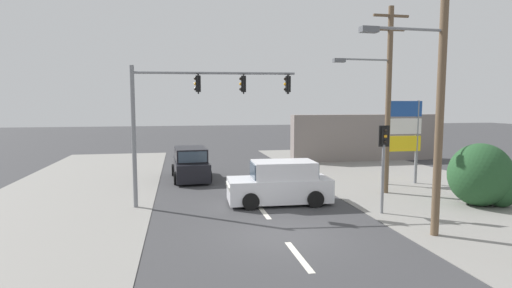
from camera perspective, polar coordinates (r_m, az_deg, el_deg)
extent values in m
plane|color=#3A3A3D|center=(13.88, 3.63, -12.77)|extent=(140.00, 140.00, 0.00)
cube|color=silver|center=(12.07, 6.12, -15.66)|extent=(0.20, 2.40, 0.01)
cube|color=silver|center=(16.68, 1.00, -9.56)|extent=(0.20, 2.40, 0.01)
cube|color=silver|center=(21.46, -1.79, -6.10)|extent=(0.20, 2.40, 0.01)
cube|color=gray|center=(19.72, 28.47, -7.84)|extent=(10.00, 44.00, 0.02)
cube|color=gray|center=(18.05, -27.56, -9.01)|extent=(8.00, 40.00, 0.02)
cylinder|color=brown|center=(14.34, 24.88, 6.31)|extent=(0.26, 0.26, 9.36)
cylinder|color=slate|center=(13.79, 20.79, 15.12)|extent=(2.60, 0.16, 0.09)
cube|color=#595B60|center=(13.13, 15.85, 15.46)|extent=(0.57, 0.29, 0.18)
cylinder|color=brown|center=(20.49, 18.37, 5.76)|extent=(0.26, 0.26, 9.03)
cube|color=brown|center=(20.92, 18.74, 16.96)|extent=(1.80, 0.12, 0.11)
cube|color=brown|center=(20.80, 18.68, 15.21)|extent=(1.40, 0.12, 0.10)
cylinder|color=slate|center=(19.98, 15.27, 11.57)|extent=(2.60, 0.14, 0.09)
cube|color=#595B60|center=(19.42, 11.78, 11.62)|extent=(0.56, 0.29, 0.18)
cylinder|color=slate|center=(17.51, -17.06, 0.88)|extent=(0.18, 0.18, 6.00)
cylinder|color=slate|center=(17.10, -5.96, 10.05)|extent=(6.77, 0.86, 0.11)
cube|color=black|center=(17.10, -8.25, 8.51)|extent=(0.23, 0.28, 0.68)
cube|color=black|center=(17.10, -8.25, 8.51)|extent=(0.09, 0.44, 0.84)
sphere|color=black|center=(17.12, -8.66, 9.24)|extent=(0.13, 0.13, 0.13)
sphere|color=orange|center=(17.11, -8.65, 8.50)|extent=(0.13, 0.13, 0.13)
sphere|color=black|center=(17.10, -8.64, 7.77)|extent=(0.13, 0.13, 0.13)
cube|color=black|center=(17.09, -1.79, 8.57)|extent=(0.23, 0.28, 0.68)
cube|color=black|center=(17.09, -1.79, 8.57)|extent=(0.09, 0.44, 0.84)
sphere|color=black|center=(17.10, -2.20, 9.30)|extent=(0.13, 0.13, 0.13)
sphere|color=orange|center=(17.08, -2.20, 8.57)|extent=(0.13, 0.13, 0.13)
sphere|color=black|center=(17.08, -2.19, 7.83)|extent=(0.13, 0.13, 0.13)
cube|color=black|center=(17.29, 4.59, 8.52)|extent=(0.23, 0.28, 0.68)
cube|color=black|center=(17.29, 4.59, 8.52)|extent=(0.09, 0.44, 0.84)
sphere|color=black|center=(17.28, 4.20, 9.25)|extent=(0.13, 0.13, 0.13)
sphere|color=orange|center=(17.27, 4.20, 8.53)|extent=(0.13, 0.13, 0.13)
sphere|color=black|center=(17.26, 4.19, 7.80)|extent=(0.13, 0.13, 0.13)
cylinder|color=slate|center=(16.78, 17.64, -4.85)|extent=(0.12, 0.12, 2.80)
cube|color=black|center=(16.56, 17.82, 1.08)|extent=(0.27, 0.21, 0.68)
cube|color=black|center=(16.56, 17.82, 1.08)|extent=(0.44, 0.05, 0.84)
sphere|color=black|center=(16.44, 18.04, 1.81)|extent=(0.13, 0.13, 0.13)
sphere|color=orange|center=(16.45, 18.02, 1.05)|extent=(0.13, 0.13, 0.13)
sphere|color=black|center=(16.47, 17.99, 0.29)|extent=(0.13, 0.13, 0.13)
cylinder|color=slate|center=(22.80, 18.38, 0.14)|extent=(0.16, 0.16, 4.60)
cylinder|color=slate|center=(23.68, 21.97, 0.21)|extent=(0.16, 0.16, 4.60)
cube|color=#1E4793|center=(23.14, 20.37, 4.74)|extent=(2.10, 0.14, 0.84)
cube|color=silver|center=(23.16, 20.29, 2.40)|extent=(2.10, 0.14, 0.84)
cube|color=yellow|center=(23.23, 20.21, 0.06)|extent=(2.10, 0.14, 0.84)
ellipsoid|color=#234C28|center=(19.84, 29.36, -3.83)|extent=(2.71, 2.44, 2.72)
ellipsoid|color=#234C28|center=(20.11, 31.68, -5.21)|extent=(1.49, 1.36, 1.77)
cube|color=gray|center=(32.22, 15.49, 0.88)|extent=(12.00, 1.00, 3.60)
cube|color=silver|center=(17.82, 3.30, -6.48)|extent=(4.57, 2.01, 1.00)
cube|color=silver|center=(17.70, 3.95, -3.67)|extent=(2.76, 1.82, 0.76)
cube|color=#384756|center=(17.46, -0.45, -3.79)|extent=(0.12, 1.58, 0.65)
cube|color=#384756|center=(18.05, 8.20, -3.54)|extent=(0.12, 1.55, 0.61)
cube|color=white|center=(17.45, -4.05, -6.00)|extent=(0.10, 1.56, 0.14)
cylinder|color=black|center=(16.77, -0.76, -8.22)|extent=(0.73, 0.25, 0.72)
cylinder|color=black|center=(18.54, -1.56, -6.87)|extent=(0.73, 0.25, 0.72)
cylinder|color=black|center=(17.36, 8.48, -7.80)|extent=(0.73, 0.25, 0.72)
cylinder|color=black|center=(19.08, 6.84, -6.54)|extent=(0.73, 0.25, 0.72)
cube|color=black|center=(23.76, -9.33, -3.47)|extent=(2.08, 4.59, 1.00)
cube|color=black|center=(23.44, -9.33, -1.43)|extent=(1.87, 2.79, 0.76)
cube|color=#384756|center=(24.80, -9.59, -1.04)|extent=(1.58, 0.15, 0.65)
cube|color=#384756|center=(22.09, -9.02, -1.86)|extent=(1.55, 0.15, 0.61)
cube|color=white|center=(25.97, -9.76, -2.20)|extent=(1.56, 0.13, 0.14)
cylinder|color=black|center=(25.12, -11.69, -3.65)|extent=(0.26, 0.73, 0.72)
cylinder|color=black|center=(25.26, -7.51, -3.53)|extent=(0.26, 0.73, 0.72)
cylinder|color=black|center=(22.38, -11.37, -4.80)|extent=(0.26, 0.73, 0.72)
cylinder|color=black|center=(22.54, -6.68, -4.65)|extent=(0.26, 0.73, 0.72)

